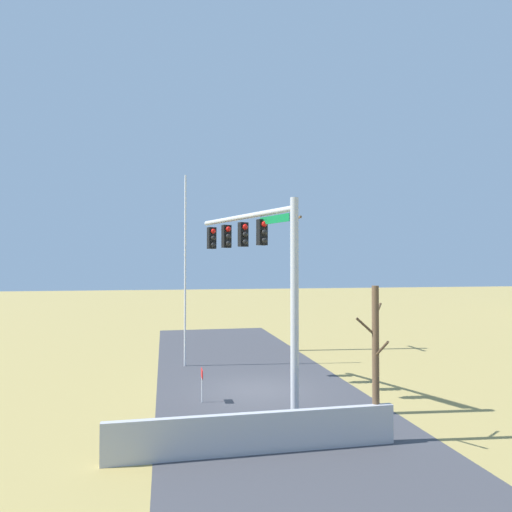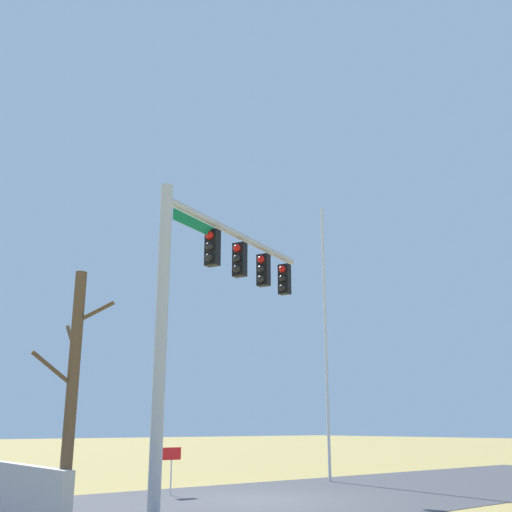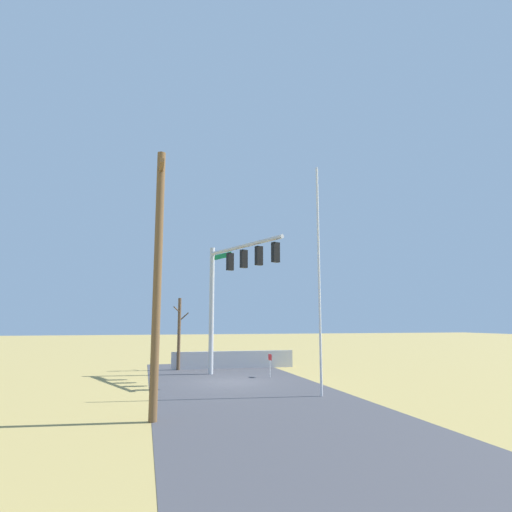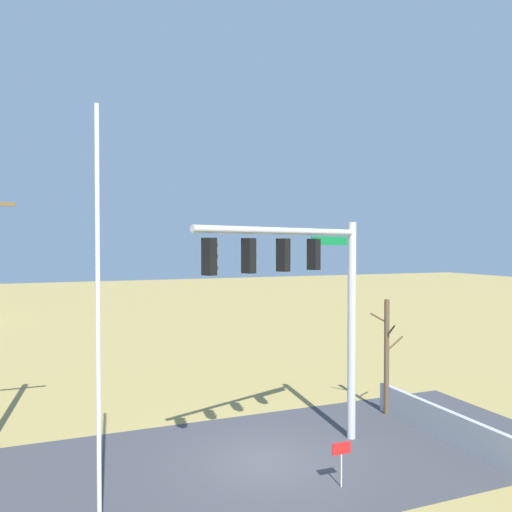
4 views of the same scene
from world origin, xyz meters
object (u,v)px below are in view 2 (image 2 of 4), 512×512
(signal_mast, at_px, (214,286))
(open_sign, at_px, (172,460))
(bare_tree, at_px, (71,395))
(flagpole, at_px, (326,337))

(signal_mast, distance_m, open_sign, 4.86)
(signal_mast, xyz_separation_m, bare_tree, (4.54, 2.38, -2.98))
(open_sign, bearing_deg, bare_tree, 43.57)
(signal_mast, relative_size, bare_tree, 1.65)
(signal_mast, height_order, bare_tree, signal_mast)
(flagpole, height_order, bare_tree, flagpole)
(flagpole, height_order, open_sign, flagpole)
(bare_tree, height_order, open_sign, bare_tree)
(signal_mast, bearing_deg, flagpole, -159.12)
(signal_mast, xyz_separation_m, flagpole, (-6.51, -2.48, -0.47))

